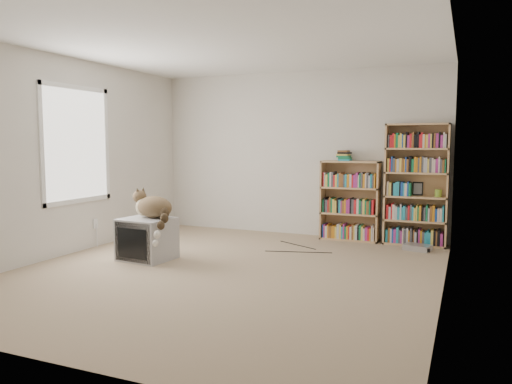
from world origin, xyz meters
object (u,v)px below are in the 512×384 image
at_px(bookcase_tall, 416,187).
at_px(dvd_player, 418,247).
at_px(crt_tv, 147,239).
at_px(cat, 155,210).
at_px(bookcase_short, 350,204).

xyz_separation_m(bookcase_tall, dvd_player, (0.08, -0.37, -0.77)).
relative_size(crt_tv, bookcase_tall, 0.37).
height_order(cat, bookcase_short, bookcase_short).
xyz_separation_m(crt_tv, bookcase_tall, (2.92, 2.20, 0.55)).
bearing_deg(crt_tv, cat, 14.80).
height_order(crt_tv, dvd_player, crt_tv).
bearing_deg(cat, bookcase_tall, 46.82).
bearing_deg(bookcase_short, cat, -131.14).
height_order(cat, bookcase_tall, bookcase_tall).
height_order(crt_tv, bookcase_tall, bookcase_tall).
xyz_separation_m(bookcase_tall, bookcase_short, (-0.92, 0.00, -0.27)).
xyz_separation_m(cat, bookcase_tall, (2.82, 2.18, 0.20)).
relative_size(bookcase_short, dvd_player, 3.50).
distance_m(crt_tv, bookcase_short, 2.99).
distance_m(crt_tv, dvd_player, 3.52).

